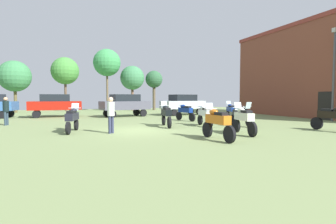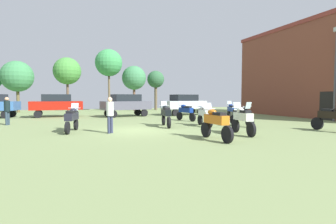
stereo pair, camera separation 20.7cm
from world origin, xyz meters
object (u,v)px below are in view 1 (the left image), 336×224
Objects in this scene: motorcycle_4 at (72,118)px; car_1 at (55,104)px; motorcycle_2 at (166,114)px; car_2 at (125,104)px; tree_2 at (65,71)px; tree_8 at (154,80)px; tree_3 at (15,76)px; motorcycle_3 at (231,110)px; tree_4 at (107,63)px; motorcycle_8 at (242,114)px; brick_building at (319,71)px; car_3 at (183,103)px; person_1 at (6,109)px; tree_5 at (132,78)px; motorcycle_7 at (205,114)px; motorcycle_6 at (333,117)px; motorcycle_9 at (185,111)px; motorcycle_1 at (217,122)px; person_2 at (111,112)px; lamp_post at (334,70)px; motorcycle_5 at (244,119)px.

motorcycle_4 is 11.10m from car_1.
motorcycle_2 is 1.04× the size of motorcycle_4.
tree_2 is (-5.13, 11.75, 3.83)m from car_2.
tree_3 is at bearing 179.81° from tree_8.
motorcycle_4 is 0.42× the size of tree_8.
tree_4 reaches higher than motorcycle_3.
tree_4 is (-5.25, 20.25, 5.33)m from motorcycle_8.
brick_building reaches higher than car_3.
tree_2 is at bearing 105.45° from motorcycle_4.
tree_5 is at bearing 169.42° from person_1.
tree_4 is at bearing 19.94° from car_3.
tree_4 reaches higher than person_1.
car_1 reaches higher than motorcycle_7.
motorcycle_9 is (-4.56, 8.11, -0.03)m from motorcycle_6.
tree_5 is at bearing -82.44° from motorcycle_6.
person_1 is at bearing -127.75° from tree_5.
car_3 reaches higher than person_1.
person_2 is (-3.80, 3.44, 0.29)m from motorcycle_1.
motorcycle_6 is at bearing -75.91° from motorcycle_9.
tree_4 is at bearing 132.61° from motorcycle_3.
brick_building is at bearing -162.92° from motorcycle_8.
tree_3 reaches higher than motorcycle_8.
motorcycle_9 reaches higher than motorcycle_4.
brick_building is at bearing -112.81° from car_1.
car_1 reaches higher than motorcycle_9.
car_2 is (-7.61, 5.26, 0.47)m from motorcycle_3.
car_1 is 0.75× the size of tree_3.
tree_3 is 1.10× the size of tree_8.
car_2 is at bearing 105.94° from motorcycle_9.
person_2 is at bearing -113.10° from tree_8.
tree_2 is at bearing 169.83° from tree_5.
tree_2 reaches higher than motorcycle_2.
person_1 is 17.49m from tree_4.
person_1 is at bearing 176.78° from brick_building.
motorcycle_1 is 8.59m from motorcycle_9.
motorcycle_9 is 19.77m from tree_2.
tree_5 is (3.06, 10.29, 3.08)m from car_2.
tree_8 is at bearing 111.48° from motorcycle_3.
brick_building is 24.00m from car_1.
lamp_post is (9.81, -4.24, 3.02)m from motorcycle_9.
lamp_post reaches higher than motorcycle_5.
lamp_post reaches higher than motorcycle_4.
tree_8 is at bearing 76.51° from motorcycle_1.
tree_5 is at bearing 4.28° from car_3.
motorcycle_9 is 16.25m from tree_5.
motorcycle_6 is 1.31× the size of person_2.
car_2 is 10.76m from person_2.
tree_8 is (-1.55, 15.60, 3.37)m from motorcycle_3.
motorcycle_7 is 0.48× the size of car_3.
motorcycle_6 is (12.45, -4.43, 0.03)m from motorcycle_4.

